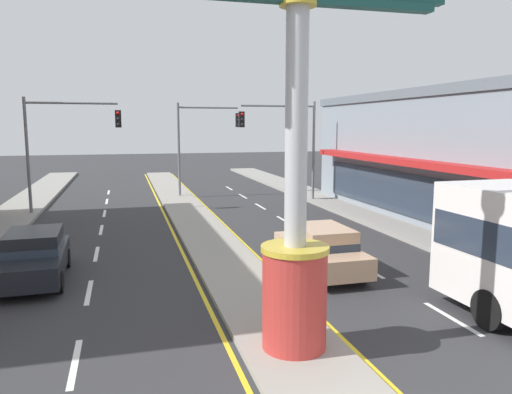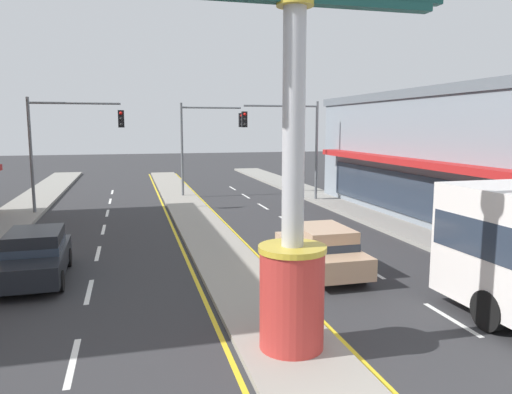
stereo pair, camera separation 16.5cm
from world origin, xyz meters
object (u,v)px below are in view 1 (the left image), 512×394
(traffic_light_left_side, at_px, (62,135))
(traffic_light_right_side, at_px, (287,134))
(sedan_near_right_lane, at_px, (321,249))
(sedan_far_right_lane, at_px, (34,256))
(traffic_light_median_far, at_px, (201,134))
(district_sign, at_px, (296,153))

(traffic_light_left_side, xyz_separation_m, traffic_light_right_side, (12.69, 0.75, 0.00))
(sedan_near_right_lane, xyz_separation_m, sedan_far_right_lane, (-8.82, 1.50, 0.00))
(traffic_light_right_side, height_order, sedan_far_right_lane, traffic_light_right_side)
(traffic_light_median_far, height_order, sedan_far_right_lane, traffic_light_median_far)
(traffic_light_right_side, distance_m, traffic_light_median_far, 6.06)
(traffic_light_right_side, bearing_deg, sedan_far_right_lane, -134.64)
(traffic_light_right_side, bearing_deg, traffic_light_median_far, 139.57)
(traffic_light_left_side, height_order, sedan_near_right_lane, traffic_light_left_side)
(district_sign, relative_size, traffic_light_median_far, 1.40)
(district_sign, xyz_separation_m, sedan_far_right_lane, (-6.06, 6.69, -3.41))
(traffic_light_left_side, bearing_deg, traffic_light_right_side, 3.38)
(traffic_light_median_far, distance_m, sedan_far_right_lane, 18.56)
(district_sign, relative_size, traffic_light_right_side, 1.40)
(traffic_light_left_side, height_order, traffic_light_right_side, same)
(traffic_light_right_side, distance_m, sedan_near_right_lane, 14.92)
(traffic_light_right_side, height_order, sedan_near_right_lane, traffic_light_right_side)
(district_sign, bearing_deg, sedan_far_right_lane, 132.17)
(district_sign, bearing_deg, traffic_light_median_far, 85.72)
(sedan_far_right_lane, bearing_deg, traffic_light_right_side, 45.36)
(traffic_light_right_side, xyz_separation_m, sedan_far_right_lane, (-12.41, -12.56, -3.46))
(traffic_light_median_far, bearing_deg, traffic_light_right_side, -40.43)
(sedan_near_right_lane, height_order, sedan_far_right_lane, same)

